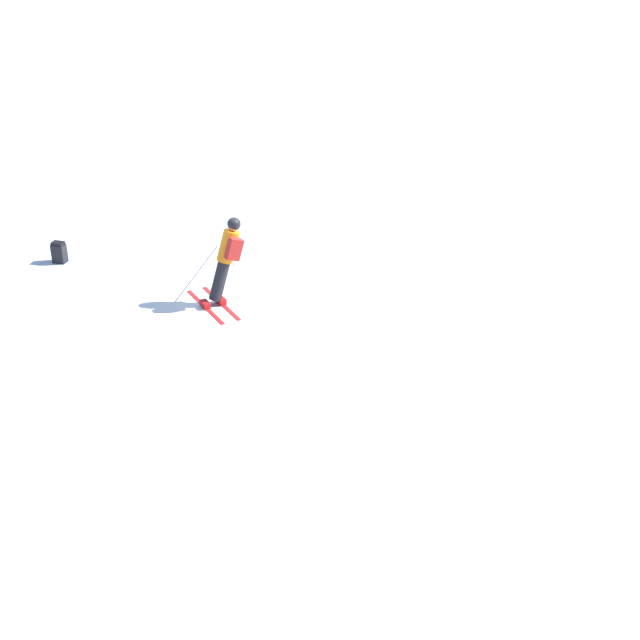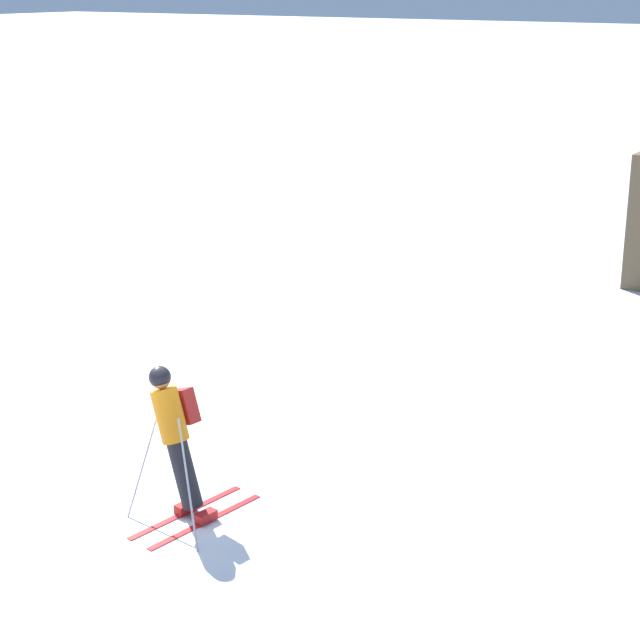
{
  "view_description": "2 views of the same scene",
  "coord_description": "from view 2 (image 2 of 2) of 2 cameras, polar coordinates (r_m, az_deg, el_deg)",
  "views": [
    {
      "loc": [
        9.69,
        14.43,
        8.23
      ],
      "look_at": [
        1.83,
        4.52,
        1.72
      ],
      "focal_mm": 50.0,
      "sensor_mm": 36.0,
      "label": 1
    },
    {
      "loc": [
        8.7,
        -9.09,
        6.32
      ],
      "look_at": [
        0.72,
        3.43,
        1.56
      ],
      "focal_mm": 60.0,
      "sensor_mm": 36.0,
      "label": 2
    }
  ],
  "objects": [
    {
      "name": "ground_plane",
      "position": [
        14.08,
        -10.15,
        -9.18
      ],
      "size": [
        300.0,
        300.0,
        0.0
      ],
      "primitive_type": "plane",
      "color": "white"
    },
    {
      "name": "skier",
      "position": [
        13.23,
        -7.71,
        -5.9
      ],
      "size": [
        1.3,
        1.85,
        1.88
      ],
      "rotation": [
        0.0,
        0.0,
        -0.15
      ],
      "color": "red",
      "rests_on": "ground"
    }
  ]
}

